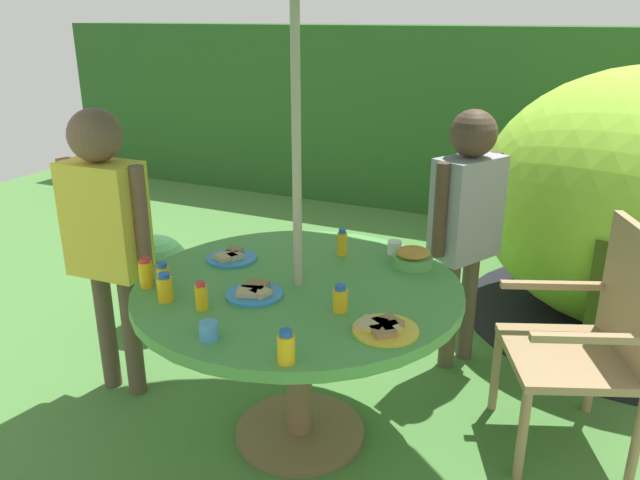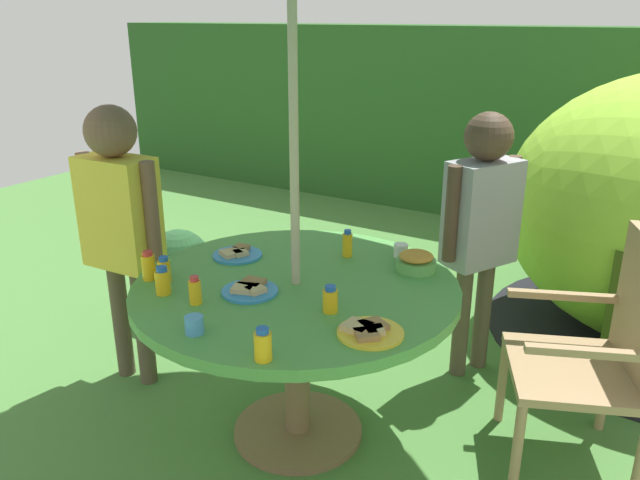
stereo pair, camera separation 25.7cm
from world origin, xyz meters
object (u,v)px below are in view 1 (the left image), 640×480
plate_near_left (384,328)px  juice_bottle_near_right (165,288)px  plate_far_right (254,292)px  juice_bottle_center_back (342,243)px  wooden_chair (596,333)px  juice_bottle_back_edge (146,273)px  cup_near (209,331)px  garden_table (299,311)px  potted_plant (158,279)px  juice_bottle_center_front (201,296)px  child_in_yellow_shirt (105,220)px  cup_far (395,247)px  plate_mid_right (231,257)px  child_in_grey_shirt (467,208)px  juice_bottle_front_edge (286,348)px  juice_bottle_mid_left (163,277)px  snack_bowl (413,258)px  juice_bottle_far_left (340,299)px

plate_near_left → juice_bottle_near_right: size_ratio=2.04×
plate_far_right → juice_bottle_center_back: 0.56m
wooden_chair → juice_bottle_back_edge: wooden_chair is taller
cup_near → garden_table: bearing=83.1°
potted_plant → juice_bottle_center_front: 1.47m
child_in_yellow_shirt → cup_near: 1.03m
juice_bottle_back_edge → cup_far: bearing=44.5°
juice_bottle_back_edge → cup_far: size_ratio=1.96×
plate_near_left → juice_bottle_near_right: juice_bottle_near_right is taller
juice_bottle_near_right → cup_near: (0.32, -0.18, -0.02)m
plate_mid_right → garden_table: bearing=-16.0°
child_in_grey_shirt → juice_bottle_center_back: bearing=-11.5°
juice_bottle_near_right → juice_bottle_front_edge: (0.63, -0.20, -0.00)m
juice_bottle_center_back → juice_bottle_mid_left: size_ratio=1.13×
plate_near_left → juice_bottle_center_front: 0.68m
juice_bottle_center_front → cup_near: juice_bottle_center_front is taller
snack_bowl → plate_near_left: 0.62m
juice_bottle_far_left → cup_far: 0.64m
child_in_grey_shirt → juice_bottle_mid_left: 1.51m
wooden_chair → snack_bowl: 0.80m
juice_bottle_center_back → cup_far: 0.24m
juice_bottle_mid_left → snack_bowl: bearing=38.0°
juice_bottle_near_right → juice_bottle_mid_left: 0.12m
juice_bottle_front_edge → cup_near: (-0.30, 0.02, -0.02)m
child_in_grey_shirt → juice_bottle_center_front: (-0.69, -1.27, -0.08)m
wooden_chair → cup_near: size_ratio=15.04×
juice_bottle_center_back → juice_bottle_back_edge: bearing=-131.3°
snack_bowl → juice_bottle_near_right: bearing=-135.7°
plate_far_right → juice_bottle_center_back: bearing=75.2°
child_in_grey_shirt → snack_bowl: size_ratio=7.80×
juice_bottle_front_edge → child_in_yellow_shirt: bearing=156.7°
snack_bowl → juice_bottle_center_front: size_ratio=1.56×
juice_bottle_front_edge → snack_bowl: bearing=82.5°
garden_table → child_in_yellow_shirt: size_ratio=0.96×
juice_bottle_far_left → juice_bottle_mid_left: bearing=-170.9°
juice_bottle_far_left → juice_bottle_center_back: size_ratio=0.83×
plate_far_right → cup_near: 0.37m
juice_bottle_front_edge → cup_far: 1.05m
child_in_yellow_shirt → juice_bottle_front_edge: bearing=-25.7°
garden_table → plate_near_left: plate_near_left is taller
garden_table → juice_bottle_far_left: 0.34m
juice_bottle_far_left → juice_bottle_near_right: bearing=-162.5°
plate_near_left → juice_bottle_near_right: bearing=-172.0°
child_in_yellow_shirt → cup_near: child_in_yellow_shirt is taller
juice_bottle_front_edge → juice_bottle_back_edge: bearing=160.5°
plate_mid_right → juice_bottle_mid_left: (-0.07, -0.38, 0.04)m
juice_bottle_center_front → cup_far: juice_bottle_center_front is taller
child_in_grey_shirt → juice_bottle_back_edge: (-1.01, -1.19, -0.07)m
juice_bottle_center_back → cup_far: (0.21, 0.12, -0.03)m
garden_table → cup_near: cup_near is taller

